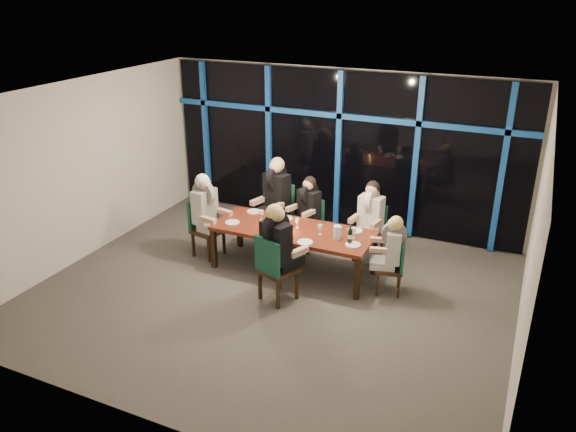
# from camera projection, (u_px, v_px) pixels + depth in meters

# --- Properties ---
(room) EXTENTS (7.04, 7.00, 3.02)m
(room) POSITION_uv_depth(u_px,v_px,m) (270.00, 167.00, 7.85)
(room) COLOR #544F4A
(room) RESTS_ON ground
(window_wall) EXTENTS (6.86, 0.43, 2.94)m
(window_wall) POSITION_uv_depth(u_px,v_px,m) (340.00, 147.00, 10.49)
(window_wall) COLOR black
(window_wall) RESTS_ON ground
(dining_table) EXTENTS (2.60, 1.00, 0.75)m
(dining_table) POSITION_uv_depth(u_px,v_px,m) (293.00, 233.00, 9.04)
(dining_table) COLOR maroon
(dining_table) RESTS_ON ground
(chair_far_left) EXTENTS (0.62, 0.62, 1.08)m
(chair_far_left) POSITION_uv_depth(u_px,v_px,m) (279.00, 209.00, 10.19)
(chair_far_left) COLOR black
(chair_far_left) RESTS_ON ground
(chair_far_mid) EXTENTS (0.54, 0.54, 0.91)m
(chair_far_mid) POSITION_uv_depth(u_px,v_px,m) (310.00, 221.00, 9.92)
(chair_far_mid) COLOR black
(chair_far_mid) RESTS_ON ground
(chair_far_right) EXTENTS (0.50, 0.50, 0.96)m
(chair_far_right) POSITION_uv_depth(u_px,v_px,m) (371.00, 229.00, 9.52)
(chair_far_right) COLOR black
(chair_far_right) RESTS_ON ground
(chair_end_left) EXTENTS (0.54, 0.54, 1.01)m
(chair_end_left) POSITION_uv_depth(u_px,v_px,m) (204.00, 224.00, 9.65)
(chair_end_left) COLOR black
(chair_end_left) RESTS_ON ground
(chair_end_right) EXTENTS (0.49, 0.49, 0.86)m
(chair_end_right) POSITION_uv_depth(u_px,v_px,m) (395.00, 264.00, 8.47)
(chair_end_right) COLOR black
(chair_end_right) RESTS_ON ground
(chair_near_mid) EXTENTS (0.63, 0.63, 1.06)m
(chair_near_mid) POSITION_uv_depth(u_px,v_px,m) (274.00, 266.00, 8.18)
(chair_near_mid) COLOR black
(chair_near_mid) RESTS_ON ground
(diner_far_left) EXTENTS (0.62, 0.73, 1.05)m
(diner_far_left) POSITION_uv_depth(u_px,v_px,m) (275.00, 188.00, 9.96)
(diner_far_left) COLOR black
(diner_far_left) RESTS_ON ground
(diner_far_mid) EXTENTS (0.54, 0.62, 0.89)m
(diner_far_mid) POSITION_uv_depth(u_px,v_px,m) (308.00, 203.00, 9.73)
(diner_far_mid) COLOR black
(diner_far_mid) RESTS_ON ground
(diner_far_right) EXTENTS (0.51, 0.63, 0.94)m
(diner_far_right) POSITION_uv_depth(u_px,v_px,m) (370.00, 210.00, 9.31)
(diner_far_right) COLOR silver
(diner_far_right) RESTS_ON ground
(diner_end_left) EXTENTS (0.67, 0.55, 0.98)m
(diner_end_left) POSITION_uv_depth(u_px,v_px,m) (206.00, 204.00, 9.45)
(diner_end_left) COLOR black
(diner_end_left) RESTS_ON ground
(diner_end_right) EXTENTS (0.58, 0.49, 0.84)m
(diner_end_right) POSITION_uv_depth(u_px,v_px,m) (391.00, 243.00, 8.34)
(diner_end_right) COLOR black
(diner_end_right) RESTS_ON ground
(diner_near_mid) EXTENTS (0.65, 0.72, 1.03)m
(diner_near_mid) POSITION_uv_depth(u_px,v_px,m) (278.00, 238.00, 8.08)
(diner_near_mid) COLOR black
(diner_near_mid) RESTS_ON ground
(plate_far_left) EXTENTS (0.24, 0.24, 0.01)m
(plate_far_left) POSITION_uv_depth(u_px,v_px,m) (254.00, 211.00, 9.67)
(plate_far_left) COLOR white
(plate_far_left) RESTS_ON dining_table
(plate_far_mid) EXTENTS (0.24, 0.24, 0.01)m
(plate_far_mid) POSITION_uv_depth(u_px,v_px,m) (286.00, 218.00, 9.39)
(plate_far_mid) COLOR white
(plate_far_mid) RESTS_ON dining_table
(plate_far_right) EXTENTS (0.24, 0.24, 0.01)m
(plate_far_right) POSITION_uv_depth(u_px,v_px,m) (355.00, 231.00, 8.93)
(plate_far_right) COLOR white
(plate_far_right) RESTS_ON dining_table
(plate_end_left) EXTENTS (0.24, 0.24, 0.01)m
(plate_end_left) POSITION_uv_depth(u_px,v_px,m) (232.00, 222.00, 9.23)
(plate_end_left) COLOR white
(plate_end_left) RESTS_ON dining_table
(plate_end_right) EXTENTS (0.24, 0.24, 0.01)m
(plate_end_right) POSITION_uv_depth(u_px,v_px,m) (353.00, 245.00, 8.46)
(plate_end_right) COLOR white
(plate_end_right) RESTS_ON dining_table
(plate_near_mid) EXTENTS (0.24, 0.24, 0.01)m
(plate_near_mid) POSITION_uv_depth(u_px,v_px,m) (305.00, 242.00, 8.54)
(plate_near_mid) COLOR white
(plate_near_mid) RESTS_ON dining_table
(wine_bottle) EXTENTS (0.07, 0.07, 0.31)m
(wine_bottle) POSITION_uv_depth(u_px,v_px,m) (350.00, 236.00, 8.48)
(wine_bottle) COLOR black
(wine_bottle) RESTS_ON dining_table
(water_pitcher) EXTENTS (0.14, 0.12, 0.22)m
(water_pitcher) POSITION_uv_depth(u_px,v_px,m) (337.00, 233.00, 8.61)
(water_pitcher) COLOR silver
(water_pitcher) RESTS_ON dining_table
(tea_light) EXTENTS (0.05, 0.05, 0.03)m
(tea_light) POSITION_uv_depth(u_px,v_px,m) (288.00, 231.00, 8.91)
(tea_light) COLOR #F1A148
(tea_light) RESTS_ON dining_table
(wine_glass_a) EXTENTS (0.06, 0.06, 0.17)m
(wine_glass_a) POSITION_uv_depth(u_px,v_px,m) (280.00, 220.00, 9.03)
(wine_glass_a) COLOR silver
(wine_glass_a) RESTS_ON dining_table
(wine_glass_b) EXTENTS (0.06, 0.06, 0.16)m
(wine_glass_b) POSITION_uv_depth(u_px,v_px,m) (297.00, 221.00, 9.01)
(wine_glass_b) COLOR silver
(wine_glass_b) RESTS_ON dining_table
(wine_glass_c) EXTENTS (0.06, 0.06, 0.17)m
(wine_glass_c) POSITION_uv_depth(u_px,v_px,m) (320.00, 227.00, 8.77)
(wine_glass_c) COLOR silver
(wine_glass_c) RESTS_ON dining_table
(wine_glass_d) EXTENTS (0.07, 0.07, 0.18)m
(wine_glass_d) POSITION_uv_depth(u_px,v_px,m) (261.00, 213.00, 9.28)
(wine_glass_d) COLOR silver
(wine_glass_d) RESTS_ON dining_table
(wine_glass_e) EXTENTS (0.07, 0.07, 0.17)m
(wine_glass_e) POSITION_uv_depth(u_px,v_px,m) (354.00, 231.00, 8.64)
(wine_glass_e) COLOR silver
(wine_glass_e) RESTS_ON dining_table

